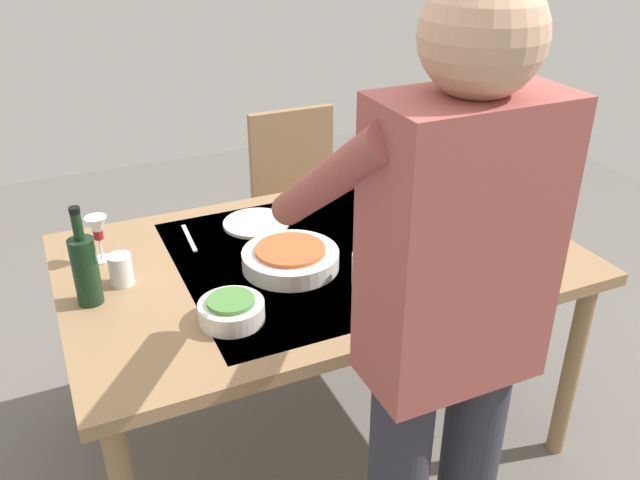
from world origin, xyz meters
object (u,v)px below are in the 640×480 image
(water_cup_near_left, at_px, (401,233))
(serving_bowl_pasta, at_px, (290,258))
(person_server, at_px, (444,333))
(wine_bottle, at_px, (85,268))
(side_bowl_salad, at_px, (231,310))
(wine_glass_right, at_px, (439,192))
(water_cup_near_right, at_px, (363,269))
(dining_table, at_px, (320,272))
(water_cup_far_left, at_px, (121,270))
(chair_near, at_px, (301,198))
(wine_glass_left, at_px, (98,231))
(dinner_plate_near, at_px, (256,223))

(water_cup_near_left, distance_m, serving_bowl_pasta, 0.38)
(person_server, bearing_deg, wine_bottle, -50.13)
(side_bowl_salad, bearing_deg, wine_glass_right, -160.42)
(water_cup_near_left, distance_m, water_cup_near_right, 0.26)
(dining_table, distance_m, side_bowl_salad, 0.45)
(dining_table, distance_m, wine_bottle, 0.73)
(wine_glass_right, distance_m, serving_bowl_pasta, 0.61)
(water_cup_near_left, height_order, water_cup_far_left, water_cup_near_left)
(dining_table, height_order, wine_bottle, wine_bottle)
(chair_near, relative_size, serving_bowl_pasta, 3.03)
(chair_near, height_order, water_cup_far_left, chair_near)
(wine_glass_left, height_order, water_cup_near_left, wine_glass_left)
(wine_glass_left, height_order, water_cup_near_right, wine_glass_left)
(wine_glass_left, bearing_deg, dining_table, 159.10)
(wine_bottle, bearing_deg, serving_bowl_pasta, 174.97)
(wine_bottle, bearing_deg, wine_glass_left, -105.46)
(chair_near, distance_m, wine_bottle, 1.38)
(water_cup_near_right, bearing_deg, wine_bottle, -16.89)
(person_server, distance_m, wine_glass_left, 1.17)
(wine_glass_right, distance_m, water_cup_near_left, 0.27)
(water_cup_far_left, xyz_separation_m, serving_bowl_pasta, (-0.49, 0.12, -0.01))
(wine_glass_left, relative_size, serving_bowl_pasta, 0.50)
(dining_table, bearing_deg, side_bowl_salad, 32.83)
(dining_table, bearing_deg, person_server, 85.64)
(person_server, height_order, side_bowl_salad, person_server)
(person_server, bearing_deg, water_cup_far_left, -56.79)
(chair_near, bearing_deg, water_cup_near_right, 76.71)
(water_cup_near_right, bearing_deg, side_bowl_salad, 3.25)
(serving_bowl_pasta, xyz_separation_m, side_bowl_salad, (0.25, 0.20, 0.00))
(chair_near, xyz_separation_m, dinner_plate_near, (0.42, 0.60, 0.23))
(chair_near, xyz_separation_m, water_cup_near_left, (0.04, 0.95, 0.28))
(dining_table, height_order, wine_glass_right, wine_glass_right)
(serving_bowl_pasta, bearing_deg, water_cup_near_right, 132.35)
(water_cup_near_right, xyz_separation_m, water_cup_far_left, (0.65, -0.29, -0.00))
(serving_bowl_pasta, xyz_separation_m, dinner_plate_near, (-0.00, -0.32, -0.03))
(person_server, relative_size, dinner_plate_near, 7.34)
(person_server, bearing_deg, side_bowl_salad, -59.28)
(side_bowl_salad, bearing_deg, dining_table, -147.17)
(dining_table, distance_m, chair_near, 0.95)
(chair_near, distance_m, water_cup_far_left, 1.25)
(water_cup_far_left, bearing_deg, side_bowl_salad, 127.09)
(wine_glass_left, xyz_separation_m, water_cup_near_right, (-0.68, 0.46, -0.06))
(chair_near, height_order, person_server, person_server)
(wine_bottle, bearing_deg, dining_table, 179.04)
(wine_bottle, bearing_deg, person_server, 129.87)
(wine_bottle, distance_m, water_cup_far_left, 0.13)
(chair_near, bearing_deg, wine_glass_right, 102.38)
(chair_near, relative_size, wine_glass_left, 6.03)
(person_server, height_order, dinner_plate_near, person_server)
(chair_near, bearing_deg, dining_table, 71.14)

